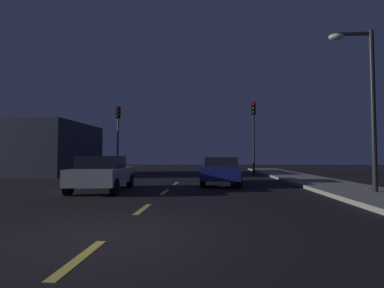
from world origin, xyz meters
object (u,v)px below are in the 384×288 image
Objects in this scene: car_adjacent_lane at (103,173)px; traffic_signal_left at (118,127)px; car_stopped_ahead at (222,170)px; street_lamp_right at (365,94)px; traffic_signal_right at (254,125)px.

traffic_signal_left is at bearing 104.62° from car_adjacent_lane.
car_stopped_ahead is 7.23m from street_lamp_right.
traffic_signal_right is at bearing 103.43° from street_lamp_right.
street_lamp_right is (10.16, -0.83, 2.98)m from car_adjacent_lane.
traffic_signal_right is 1.18× the size of car_stopped_ahead.
traffic_signal_right is 7.52m from car_stopped_ahead.
street_lamp_right is at bearing -39.64° from traffic_signal_left.
traffic_signal_right reaches higher than car_stopped_ahead.
traffic_signal_right is at bearing 51.67° from car_adjacent_lane.
street_lamp_right is (12.68, -10.51, 0.08)m from traffic_signal_left.
car_adjacent_lane is (2.52, -9.68, -2.90)m from traffic_signal_left.
traffic_signal_left is at bearing -180.00° from traffic_signal_right.
street_lamp_right is (2.51, -10.51, -0.04)m from traffic_signal_right.
car_stopped_ahead is at bearing -40.08° from traffic_signal_left.
car_stopped_ahead is at bearing 141.02° from street_lamp_right.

